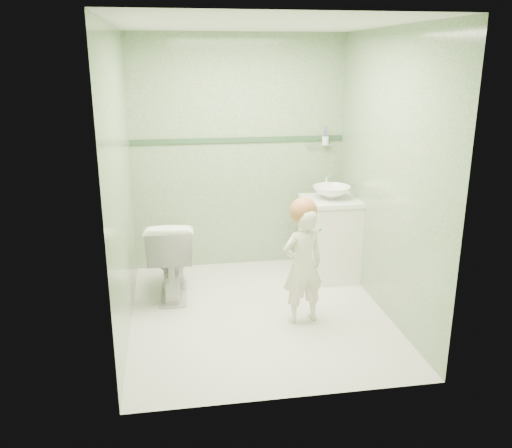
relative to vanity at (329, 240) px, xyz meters
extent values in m
plane|color=silver|center=(-0.84, -0.70, -0.40)|extent=(2.50, 2.50, 0.00)
cube|color=gray|center=(-0.84, 0.55, 0.80)|extent=(2.20, 0.04, 2.40)
cube|color=gray|center=(-0.84, -1.95, 0.80)|extent=(2.20, 0.04, 2.40)
cube|color=gray|center=(-1.94, -0.70, 0.80)|extent=(0.04, 2.50, 2.40)
cube|color=gray|center=(0.26, -0.70, 0.80)|extent=(0.04, 2.50, 2.40)
plane|color=white|center=(-0.84, -0.70, 2.00)|extent=(2.50, 2.50, 0.00)
cube|color=#305132|center=(-0.84, 0.54, 0.95)|extent=(2.20, 0.02, 0.05)
cube|color=white|center=(0.00, 0.00, 0.00)|extent=(0.52, 0.50, 0.80)
cube|color=white|center=(0.00, 0.00, 0.41)|extent=(0.54, 0.52, 0.04)
imported|color=white|center=(0.00, 0.00, 0.49)|extent=(0.37, 0.37, 0.13)
cylinder|color=silver|center=(0.00, 0.20, 0.55)|extent=(0.03, 0.03, 0.18)
cylinder|color=silver|center=(0.00, 0.15, 0.63)|extent=(0.02, 0.12, 0.02)
cylinder|color=silver|center=(0.00, 0.50, 0.88)|extent=(0.26, 0.02, 0.02)
cylinder|color=silver|center=(0.06, 0.48, 0.93)|extent=(0.07, 0.07, 0.09)
cylinder|color=#2B30B5|center=(0.05, 0.47, 1.00)|extent=(0.01, 0.01, 0.17)
cylinder|color=#DE4E36|center=(0.07, 0.48, 1.00)|extent=(0.01, 0.01, 0.17)
cylinder|color=purple|center=(0.06, 0.47, 1.00)|extent=(0.01, 0.01, 0.17)
imported|color=white|center=(-1.58, -0.17, -0.02)|extent=(0.46, 0.76, 0.76)
imported|color=silver|center=(-0.50, -0.89, 0.10)|extent=(0.41, 0.31, 1.00)
sphere|color=#A56439|center=(-0.50, -0.86, 0.57)|extent=(0.22, 0.22, 0.22)
cylinder|color=#068E7E|center=(-0.39, -1.00, 0.44)|extent=(0.05, 0.14, 0.06)
cube|color=white|center=(-0.46, -0.96, 0.48)|extent=(0.03, 0.03, 0.02)
camera|label=1|loc=(-1.56, -4.95, 1.76)|focal=37.90mm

